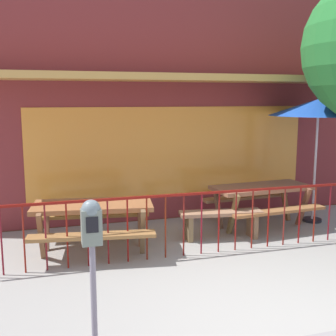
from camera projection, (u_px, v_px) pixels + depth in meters
name	position (u px, v px, depth m)	size (l,w,h in m)	color
ground	(285.00, 323.00, 4.45)	(40.00, 40.00, 0.00)	gray
pub_storefront	(169.00, 99.00, 8.21)	(8.47, 1.39, 4.69)	#49280F
patio_fence_front	(210.00, 211.00, 6.38)	(7.14, 0.04, 0.97)	maroon
picnic_table_left	(93.00, 214.00, 6.42)	(1.98, 1.61, 0.79)	brown
picnic_table_right	(261.00, 194.00, 7.71)	(1.90, 1.49, 0.79)	brown
patio_umbrella	(318.00, 108.00, 7.81)	(1.82, 1.82, 2.35)	black
patio_bench	(221.00, 219.00, 7.09)	(1.43, 0.51, 0.48)	#986F52
parking_meter_near	(92.00, 236.00, 3.76)	(0.18, 0.17, 1.47)	slate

